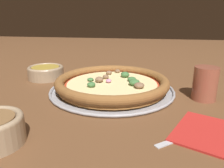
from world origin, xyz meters
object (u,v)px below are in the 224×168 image
pizza_tray (112,90)px  napkin (210,132)px  pizza (112,83)px  bowl_near (46,72)px  drinking_cup (205,84)px  fork (196,132)px

pizza_tray → napkin: 0.31m
pizza_tray → pizza: size_ratio=1.10×
bowl_near → drinking_cup: (-0.12, -0.51, 0.02)m
drinking_cup → fork: size_ratio=0.60×
pizza → fork: pizza is taller
bowl_near → napkin: bearing=-122.9°
pizza → drinking_cup: size_ratio=3.75×
fork → pizza_tray: bearing=94.6°
pizza_tray → napkin: (-0.21, -0.23, -0.00)m
pizza → napkin: 0.31m
pizza_tray → drinking_cup: drinking_cup is taller
bowl_near → fork: size_ratio=0.83×
pizza_tray → drinking_cup: bearing=-95.7°
bowl_near → napkin: size_ratio=0.68×
pizza → napkin: size_ratio=1.83×
pizza → bowl_near: size_ratio=2.70×
pizza_tray → pizza: bearing=-56.1°
pizza_tray → bowl_near: 0.28m
napkin → fork: size_ratio=1.23×
drinking_cup → pizza_tray: bearing=84.3°
bowl_near → fork: bowl_near is taller
pizza_tray → fork: size_ratio=2.46×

